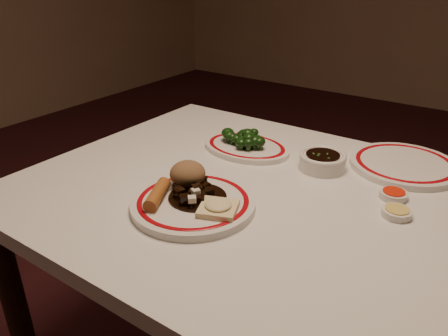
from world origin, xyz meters
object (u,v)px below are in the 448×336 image
main_plate (193,203)px  stirfry_heap (196,194)px  rice_mound (188,174)px  broccoli_pile (245,138)px  soy_bowl (322,162)px  fried_wonton (218,207)px  spring_roll (157,194)px  dining_table (268,227)px  broccoli_plate (246,147)px

main_plate → stirfry_heap: bearing=100.8°
main_plate → rice_mound: rice_mound is taller
broccoli_pile → soy_bowl: (0.23, 0.01, -0.02)m
fried_wonton → broccoli_pile: size_ratio=0.70×
rice_mound → spring_roll: (-0.01, -0.09, -0.02)m
main_plate → spring_roll: bearing=-144.7°
dining_table → fried_wonton: (-0.04, -0.16, 0.12)m
main_plate → stirfry_heap: stirfry_heap is taller
dining_table → main_plate: 0.21m
broccoli_pile → soy_bowl: bearing=3.6°
main_plate → fried_wonton: size_ratio=2.95×
spring_roll → soy_bowl: spring_roll is taller
fried_wonton → main_plate: bearing=175.0°
main_plate → spring_roll: spring_roll is taller
stirfry_heap → soy_bowl: stirfry_heap is taller
broccoli_pile → soy_bowl: 0.23m
rice_mound → broccoli_plate: size_ratio=0.32×
spring_roll → stirfry_heap: same height
dining_table → soy_bowl: size_ratio=10.00×
spring_roll → soy_bowl: bearing=35.6°
broccoli_pile → fried_wonton: bearing=-66.3°
dining_table → fried_wonton: fried_wonton is taller
stirfry_heap → soy_bowl: bearing=65.0°
rice_mound → fried_wonton: (0.13, -0.05, -0.02)m
fried_wonton → stirfry_heap: (-0.08, 0.02, -0.00)m
main_plate → rice_mound: (-0.05, 0.05, 0.04)m
broccoli_plate → rice_mound: bearing=-85.8°
dining_table → rice_mound: 0.24m
broccoli_plate → soy_bowl: size_ratio=2.20×
dining_table → spring_roll: (-0.17, -0.20, 0.12)m
dining_table → broccoli_plate: 0.29m
stirfry_heap → broccoli_plate: 0.34m
spring_roll → broccoli_plate: 0.39m
dining_table → broccoli_plate: size_ratio=4.55×
spring_roll → fried_wonton: bearing=-9.5°
fried_wonton → broccoli_pile: broccoli_pile is taller
main_plate → broccoli_pile: size_ratio=2.07×
fried_wonton → rice_mound: bearing=156.5°
broccoli_plate → dining_table: bearing=-45.8°
fried_wonton → stirfry_heap: size_ratio=0.77×
dining_table → fried_wonton: size_ratio=11.74×
fried_wonton → broccoli_plate: bearing=113.1°
dining_table → soy_bowl: 0.23m
rice_mound → fried_wonton: 0.14m
rice_mound → spring_roll: size_ratio=0.76×
dining_table → fried_wonton: bearing=-103.4°
fried_wonton → spring_roll: bearing=-164.1°
rice_mound → spring_roll: 0.10m
dining_table → main_plate: main_plate is taller
main_plate → soy_bowl: soy_bowl is taller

